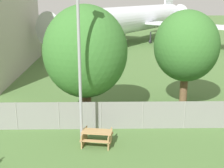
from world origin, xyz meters
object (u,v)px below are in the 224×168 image
at_px(picnic_bench_open_grass, 97,136).
at_px(tree_near_hangar, 186,46).
at_px(airplane, 134,19).
at_px(tree_far_right, 85,52).

bearing_deg(picnic_bench_open_grass, tree_near_hangar, 44.15).
height_order(airplane, tree_near_hangar, airplane).
xyz_separation_m(tree_near_hangar, tree_far_right, (-6.92, -2.39, 0.05)).
relative_size(airplane, picnic_bench_open_grass, 19.64).
relative_size(picnic_bench_open_grass, tree_near_hangar, 0.26).
height_order(picnic_bench_open_grass, tree_far_right, tree_far_right).
relative_size(picnic_bench_open_grass, tree_far_right, 0.25).
xyz_separation_m(airplane, tree_near_hangar, (0.85, -31.46, 0.47)).
bearing_deg(airplane, tree_near_hangar, 35.72).
bearing_deg(tree_far_right, tree_near_hangar, 19.03).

